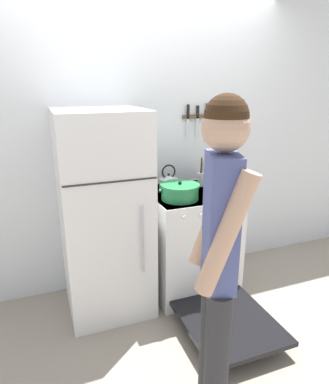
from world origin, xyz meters
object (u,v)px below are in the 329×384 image
at_px(tea_kettle, 169,182).
at_px(refrigerator, 104,214).
at_px(utensil_jar, 202,178).
at_px(stove_range, 191,243).
at_px(person, 219,258).
at_px(dutch_oven_pot, 180,192).

bearing_deg(tea_kettle, refrigerator, -167.44).
bearing_deg(utensil_jar, refrigerator, -171.39).
bearing_deg(utensil_jar, stove_range, -134.41).
bearing_deg(tea_kettle, person, -101.66).
xyz_separation_m(stove_range, person, (-0.43, -1.20, 0.55)).
relative_size(refrigerator, tea_kettle, 7.24).
xyz_separation_m(stove_range, utensil_jar, (0.18, 0.18, 0.53)).
distance_m(stove_range, utensil_jar, 0.58).
xyz_separation_m(stove_range, dutch_oven_pot, (-0.16, -0.10, 0.52)).
relative_size(stove_range, person, 0.80).
bearing_deg(refrigerator, stove_range, -3.15).
distance_m(dutch_oven_pot, tea_kettle, 0.27).
bearing_deg(dutch_oven_pot, refrigerator, 166.58).
bearing_deg(tea_kettle, utensil_jar, 1.12).
relative_size(stove_range, tea_kettle, 6.30).
relative_size(refrigerator, utensil_jar, 6.18).
height_order(stove_range, dutch_oven_pot, dutch_oven_pot).
distance_m(dutch_oven_pot, utensil_jar, 0.44).
bearing_deg(dutch_oven_pot, tea_kettle, 87.35).
height_order(stove_range, utensil_jar, utensil_jar).
xyz_separation_m(stove_range, tea_kettle, (-0.15, 0.17, 0.53)).
bearing_deg(dutch_oven_pot, stove_range, 31.71).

